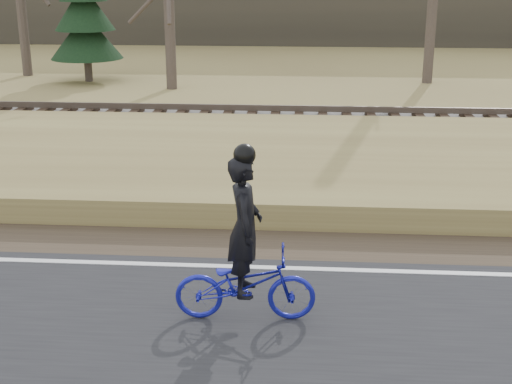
{
  "coord_description": "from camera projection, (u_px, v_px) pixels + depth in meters",
  "views": [
    {
      "loc": [
        2.0,
        -9.13,
        4.26
      ],
      "look_at": [
        1.3,
        0.5,
        1.1
      ],
      "focal_mm": 50.0,
      "sensor_mm": 36.0,
      "label": 1
    }
  ],
  "objects": [
    {
      "name": "embankment",
      "position": [
        204.0,
        175.0,
        14.03
      ],
      "size": [
        120.0,
        5.0,
        0.44
      ],
      "primitive_type": "cube",
      "color": "olive",
      "rests_on": "ground"
    },
    {
      "name": "conifer",
      "position": [
        84.0,
        8.0,
        25.38
      ],
      "size": [
        2.6,
        2.6,
        5.49
      ],
      "color": "#50433B",
      "rests_on": "ground"
    },
    {
      "name": "road",
      "position": [
        117.0,
        368.0,
        7.74
      ],
      "size": [
        120.0,
        6.0,
        0.06
      ],
      "primitive_type": "cube",
      "color": "black",
      "rests_on": "ground"
    },
    {
      "name": "cyclist",
      "position": [
        245.0,
        265.0,
        8.55
      ],
      "size": [
        1.73,
        0.68,
        2.21
      ],
      "rotation": [
        0.0,
        0.0,
        1.62
      ],
      "color": "#151893",
      "rests_on": "road"
    },
    {
      "name": "edge_line",
      "position": [
        165.0,
        264.0,
        10.28
      ],
      "size": [
        120.0,
        0.12,
        0.01
      ],
      "primitive_type": "cube",
      "color": "silver",
      "rests_on": "road"
    },
    {
      "name": "railroad",
      "position": [
        226.0,
        119.0,
        17.53
      ],
      "size": [
        120.0,
        2.4,
        0.29
      ],
      "color": "black",
      "rests_on": "ballast"
    },
    {
      "name": "ballast",
      "position": [
        226.0,
        131.0,
        17.63
      ],
      "size": [
        120.0,
        3.0,
        0.45
      ],
      "primitive_type": "cube",
      "color": "slate",
      "rests_on": "ground"
    },
    {
      "name": "ground",
      "position": [
        162.0,
        274.0,
        10.11
      ],
      "size": [
        120.0,
        120.0,
        0.0
      ],
      "primitive_type": "plane",
      "color": "olive",
      "rests_on": "ground"
    },
    {
      "name": "shoulder",
      "position": [
        177.0,
        241.0,
        11.25
      ],
      "size": [
        120.0,
        1.6,
        0.04
      ],
      "primitive_type": "cube",
      "color": "#473A2B",
      "rests_on": "ground"
    }
  ]
}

